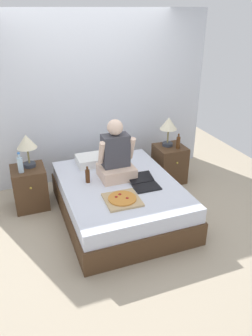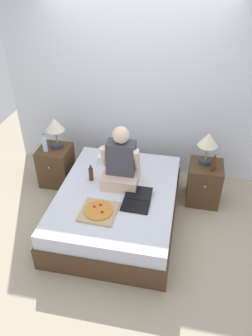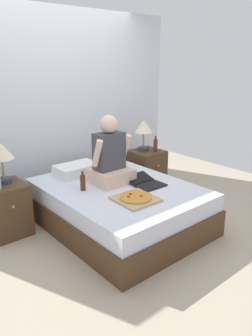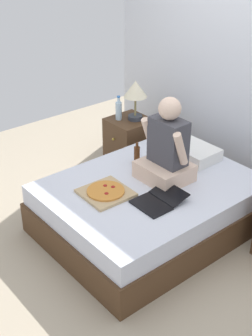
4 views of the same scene
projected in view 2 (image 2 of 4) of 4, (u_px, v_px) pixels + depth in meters
The scene contains 14 objects.
ground_plane at pixel (118, 220), 4.28m from camera, with size 5.77×5.77×0.00m, color tan.
wall_back at pixel (137, 92), 4.61m from camera, with size 3.77×0.12×2.50m, color silver.
bed at pixel (117, 206), 4.14m from camera, with size 1.45×1.89×0.49m.
nightstand_left at pixel (56, 165), 4.80m from camera, with size 0.44×0.47×0.58m.
lamp_on_left_nightstand at pixel (55, 126), 4.48m from camera, with size 0.26×0.26×0.45m.
water_bottle at pixel (45, 144), 4.51m from camera, with size 0.07×0.07×0.28m.
nightstand_right at pixel (204, 183), 4.45m from camera, with size 0.44×0.47×0.58m.
lamp_on_right_nightstand at pixel (208, 142), 4.15m from camera, with size 0.26×0.26×0.45m.
beer_bottle at pixel (214, 164), 4.14m from camera, with size 0.06×0.06×0.23m.
pillow at pixel (119, 157), 4.52m from camera, with size 0.52×0.34×0.12m, color white.
person_seated at pixel (121, 164), 3.97m from camera, with size 0.47×0.40×0.78m.
laptop at pixel (136, 202), 3.80m from camera, with size 0.32×0.42×0.07m.
pizza_box at pixel (99, 211), 3.67m from camera, with size 0.41×0.41×0.05m.
beer_bottle_on_bed at pixel (91, 174), 4.13m from camera, with size 0.06×0.06×0.22m.
Camera 2 is at (0.73, -3.03, 3.00)m, focal length 35.00 mm.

